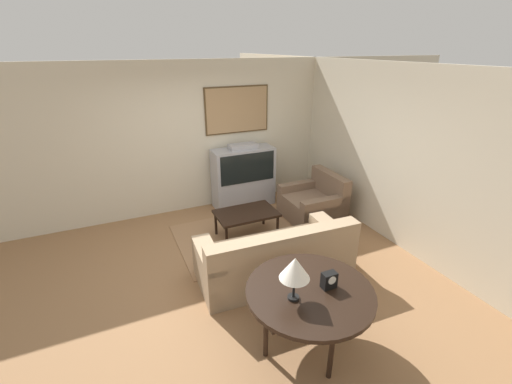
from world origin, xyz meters
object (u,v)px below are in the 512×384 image
object	(u,v)px
console_table	(310,295)
table_lamp	(295,269)
armchair	(314,204)
coffee_table	(246,215)
mantel_clock	(329,280)
couch	(276,258)
tv	(243,177)

from	to	relation	value
console_table	table_lamp	bearing A→B (deg)	-169.89
armchair	coffee_table	world-z (taller)	armchair
armchair	mantel_clock	xyz separation A→B (m)	(-1.49, -2.49, 0.54)
couch	table_lamp	bearing A→B (deg)	72.32
armchair	mantel_clock	world-z (taller)	mantel_clock
armchair	couch	bearing A→B (deg)	-47.91
couch	console_table	xyz separation A→B (m)	(-0.24, -1.17, 0.37)
couch	armchair	world-z (taller)	couch
armchair	coffee_table	bearing A→B (deg)	-83.74
tv	armchair	size ratio (longest dim) A/B	1.25
tv	armchair	bearing A→B (deg)	-47.27
coffee_table	table_lamp	bearing A→B (deg)	-102.13
armchair	mantel_clock	distance (m)	2.95
tv	couch	bearing A→B (deg)	-101.96
tv	coffee_table	bearing A→B (deg)	-110.41
coffee_table	mantel_clock	bearing A→B (deg)	-92.66
armchair	console_table	bearing A→B (deg)	-33.94
tv	mantel_clock	size ratio (longest dim) A/B	7.34
console_table	table_lamp	xyz separation A→B (m)	(-0.21, -0.04, 0.40)
table_lamp	tv	bearing A→B (deg)	75.05
tv	armchair	xyz separation A→B (m)	(0.95, -1.03, -0.31)
tv	couch	size ratio (longest dim) A/B	0.59
couch	table_lamp	xyz separation A→B (m)	(-0.45, -1.21, 0.76)
coffee_table	table_lamp	world-z (taller)	table_lamp
console_table	couch	bearing A→B (deg)	78.44
couch	console_table	world-z (taller)	couch
console_table	table_lamp	distance (m)	0.45
table_lamp	mantel_clock	bearing A→B (deg)	-0.14
armchair	table_lamp	distance (m)	3.22
couch	table_lamp	size ratio (longest dim) A/B	4.59
couch	armchair	xyz separation A→B (m)	(1.44, 1.28, -0.02)
table_lamp	coffee_table	bearing A→B (deg)	77.87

